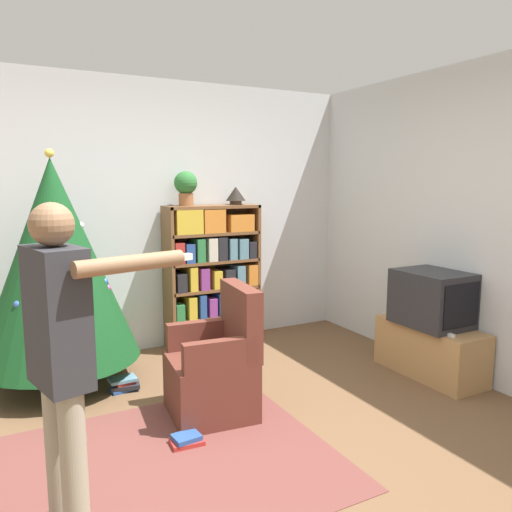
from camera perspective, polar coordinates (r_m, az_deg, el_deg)
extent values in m
plane|color=brown|center=(3.22, -2.09, -22.17)|extent=(14.00, 14.00, 0.00)
cube|color=silver|center=(4.92, -13.80, 4.30)|extent=(8.00, 0.10, 2.60)
cube|color=silver|center=(4.31, 26.46, 3.07)|extent=(0.10, 8.00, 2.60)
cube|color=brown|center=(3.20, -11.23, -22.52)|extent=(2.06, 1.62, 0.01)
cube|color=brown|center=(4.85, -9.94, -2.73)|extent=(0.03, 0.31, 1.41)
cube|color=brown|center=(5.20, -0.37, -1.85)|extent=(0.03, 0.31, 1.41)
cube|color=brown|center=(4.93, -5.10, 5.62)|extent=(0.94, 0.31, 0.03)
cube|color=brown|center=(5.15, -5.65, -2.00)|extent=(0.94, 0.01, 1.41)
cube|color=brown|center=(5.18, -4.89, -9.64)|extent=(0.91, 0.31, 0.03)
cube|color=#284C93|center=(4.97, -8.81, -8.92)|extent=(0.07, 0.22, 0.23)
cube|color=#284C93|center=(5.04, -7.80, -9.01)|extent=(0.10, 0.28, 0.17)
cube|color=#843889|center=(5.06, -6.59, -8.68)|extent=(0.09, 0.27, 0.21)
cube|color=orange|center=(5.10, -5.44, -8.55)|extent=(0.09, 0.27, 0.20)
cube|color=beige|center=(5.14, -4.26, -8.32)|extent=(0.09, 0.27, 0.22)
cube|color=orange|center=(5.18, -3.07, -8.41)|extent=(0.08, 0.24, 0.18)
cube|color=orange|center=(5.24, -2.00, -7.98)|extent=(0.08, 0.29, 0.22)
cube|color=#5B899E|center=(5.29, -0.89, -8.06)|extent=(0.08, 0.27, 0.17)
cube|color=brown|center=(5.10, -4.93, -6.69)|extent=(0.91, 0.31, 0.03)
cube|color=#2D7A42|center=(4.93, -9.11, -6.16)|extent=(0.08, 0.29, 0.16)
cube|color=gold|center=(4.96, -7.72, -5.71)|extent=(0.08, 0.28, 0.22)
cube|color=#284C93|center=(4.98, -6.52, -5.55)|extent=(0.07, 0.26, 0.23)
cube|color=#843889|center=(5.02, -5.35, -5.70)|extent=(0.08, 0.24, 0.18)
cube|color=#284C93|center=(5.05, -4.26, -5.38)|extent=(0.08, 0.23, 0.22)
cube|color=gold|center=(5.11, -3.24, -5.30)|extent=(0.07, 0.27, 0.20)
cube|color=#2D7A42|center=(5.14, -2.04, -5.03)|extent=(0.08, 0.23, 0.23)
cube|color=#843889|center=(5.21, -0.97, -5.24)|extent=(0.09, 0.26, 0.16)
cube|color=brown|center=(5.03, -4.97, -3.66)|extent=(0.91, 0.31, 0.03)
cube|color=#232328|center=(4.87, -8.91, -2.91)|extent=(0.09, 0.28, 0.18)
cube|color=gold|center=(4.91, -7.63, -2.46)|extent=(0.08, 0.29, 0.23)
cube|color=#843889|center=(4.94, -6.34, -2.49)|extent=(0.09, 0.27, 0.21)
cube|color=gold|center=(5.00, -4.94, -2.53)|extent=(0.09, 0.29, 0.18)
cube|color=#232328|center=(5.05, -3.50, -2.40)|extent=(0.10, 0.27, 0.18)
cube|color=#5B899E|center=(5.10, -2.30, -2.12)|extent=(0.09, 0.28, 0.21)
cube|color=orange|center=(5.16, -0.97, -1.99)|extent=(0.10, 0.28, 0.21)
cube|color=brown|center=(4.98, -5.01, -0.56)|extent=(0.91, 0.31, 0.03)
cube|color=#B22D28|center=(4.79, -9.05, 0.38)|extent=(0.09, 0.22, 0.20)
cube|color=#284C93|center=(4.85, -7.97, 0.40)|extent=(0.09, 0.27, 0.18)
cube|color=#2D7A42|center=(4.89, -6.80, 0.74)|extent=(0.08, 0.28, 0.22)
cube|color=beige|center=(4.91, -5.38, 0.81)|extent=(0.09, 0.24, 0.23)
cube|color=#232328|center=(4.96, -4.32, 0.92)|extent=(0.09, 0.25, 0.23)
cube|color=#5B899E|center=(5.01, -3.13, 0.89)|extent=(0.08, 0.25, 0.21)
cube|color=#5B899E|center=(5.04, -1.88, 0.91)|extent=(0.10, 0.23, 0.20)
cube|color=#232328|center=(5.10, -0.91, 0.80)|extent=(0.08, 0.24, 0.17)
cube|color=brown|center=(4.95, -5.06, 2.60)|extent=(0.91, 0.31, 0.03)
cube|color=gold|center=(4.81, -8.05, 3.94)|extent=(0.26, 0.27, 0.23)
cube|color=orange|center=(4.92, -5.31, 4.06)|extent=(0.22, 0.29, 0.23)
cube|color=orange|center=(5.02, -2.13, 3.85)|extent=(0.26, 0.25, 0.17)
cube|color=tan|center=(4.57, 19.26, -10.09)|extent=(0.40, 0.93, 0.44)
cube|color=#28282D|center=(4.45, 19.54, -4.57)|extent=(0.48, 0.58, 0.46)
cube|color=black|center=(4.26, 22.45, -5.29)|extent=(0.39, 0.01, 0.36)
cube|color=white|center=(4.24, 21.09, -8.34)|extent=(0.04, 0.12, 0.02)
cylinder|color=#4C3323|center=(4.49, -21.20, -12.85)|extent=(0.36, 0.36, 0.10)
cylinder|color=brown|center=(4.45, -21.28, -11.53)|extent=(0.08, 0.08, 0.12)
cone|color=#14471E|center=(4.24, -21.91, -0.48)|extent=(1.25, 1.25, 1.61)
sphere|color=#335BB2|center=(4.02, -25.55, -5.03)|extent=(0.06, 0.06, 0.06)
sphere|color=silver|center=(4.20, -19.44, 3.29)|extent=(0.06, 0.06, 0.06)
sphere|color=#B74C93|center=(4.36, -23.04, 4.38)|extent=(0.04, 0.04, 0.04)
sphere|color=#335BB2|center=(4.20, -16.95, -2.83)|extent=(0.07, 0.07, 0.07)
sphere|color=red|center=(3.95, -21.72, -1.37)|extent=(0.05, 0.05, 0.05)
sphere|color=#B74C93|center=(4.20, -16.66, -3.54)|extent=(0.06, 0.06, 0.06)
sphere|color=#E5CC4C|center=(4.20, -22.56, 10.82)|extent=(0.07, 0.07, 0.07)
cube|color=brown|center=(3.66, -5.23, -14.57)|extent=(0.62, 0.62, 0.42)
cube|color=brown|center=(3.57, -1.77, -7.28)|extent=(0.18, 0.57, 0.50)
cube|color=brown|center=(3.77, -6.37, -8.87)|extent=(0.51, 0.13, 0.20)
cube|color=brown|center=(3.33, -4.09, -11.20)|extent=(0.51, 0.13, 0.20)
cylinder|color=#9E937F|center=(2.58, -21.59, -21.04)|extent=(0.11, 0.11, 0.79)
cylinder|color=#9E937F|center=(2.44, -19.99, -22.89)|extent=(0.11, 0.11, 0.79)
cube|color=#2D2D33|center=(2.25, -21.76, -6.51)|extent=(0.25, 0.35, 0.59)
cylinder|color=#8C6647|center=(2.44, -23.36, -6.16)|extent=(0.07, 0.07, 0.47)
cylinder|color=#8C6647|center=(2.11, -14.10, -0.82)|extent=(0.48, 0.18, 0.07)
cube|color=white|center=(2.23, -8.65, -0.17)|extent=(0.12, 0.06, 0.03)
sphere|color=#8C6647|center=(2.18, -22.32, 3.36)|extent=(0.18, 0.18, 0.18)
cylinder|color=#935B38|center=(4.83, -8.00, 6.40)|extent=(0.14, 0.14, 0.12)
sphere|color=#2D7033|center=(4.82, -8.04, 8.29)|extent=(0.22, 0.22, 0.22)
cylinder|color=#473828|center=(5.03, -2.33, 6.11)|extent=(0.12, 0.12, 0.04)
cone|color=black|center=(5.03, -2.33, 7.13)|extent=(0.20, 0.20, 0.14)
cube|color=#284C93|center=(4.22, -14.85, -14.49)|extent=(0.22, 0.14, 0.02)
cube|color=#232328|center=(4.22, -14.73, -14.11)|extent=(0.24, 0.18, 0.03)
cube|color=#B22D28|center=(4.21, -14.78, -13.75)|extent=(0.16, 0.13, 0.02)
cube|color=#5B899E|center=(4.20, -15.01, -13.44)|extent=(0.21, 0.15, 0.02)
cube|color=#B22D28|center=(3.38, -7.90, -20.31)|extent=(0.21, 0.15, 0.03)
cube|color=#284C93|center=(3.37, -7.94, -19.82)|extent=(0.18, 0.15, 0.03)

